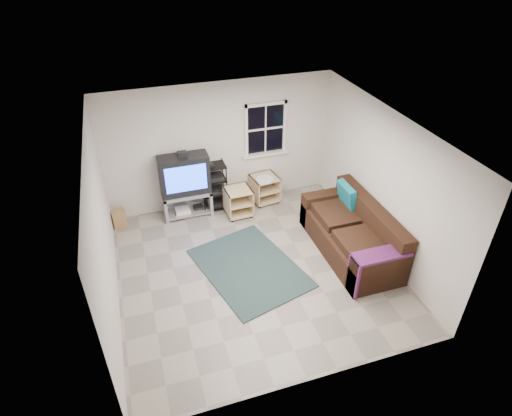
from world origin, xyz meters
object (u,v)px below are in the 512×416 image
object	(u,v)px
tv_unit	(185,181)
sofa	(353,235)
side_table_right	(264,186)
side_table_left	(238,200)
av_rack	(214,189)

from	to	relation	value
tv_unit	sofa	size ratio (longest dim) A/B	0.63
tv_unit	sofa	bearing A→B (deg)	-38.83
tv_unit	side_table_right	world-z (taller)	tv_unit
side_table_right	sofa	distance (m)	2.32
side_table_left	sofa	distance (m)	2.43
side_table_left	tv_unit	bearing A→B (deg)	162.78
side_table_left	side_table_right	xyz separation A→B (m)	(0.67, 0.31, 0.02)
tv_unit	side_table_left	xyz separation A→B (m)	(0.98, -0.30, -0.46)
sofa	av_rack	bearing A→B (deg)	133.35
av_rack	tv_unit	bearing A→B (deg)	-174.46
av_rack	sofa	size ratio (longest dim) A/B	0.46
av_rack	side_table_right	world-z (taller)	av_rack
sofa	tv_unit	bearing A→B (deg)	141.17
tv_unit	av_rack	bearing A→B (deg)	5.54
tv_unit	av_rack	xyz separation A→B (m)	(0.58, 0.06, -0.33)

